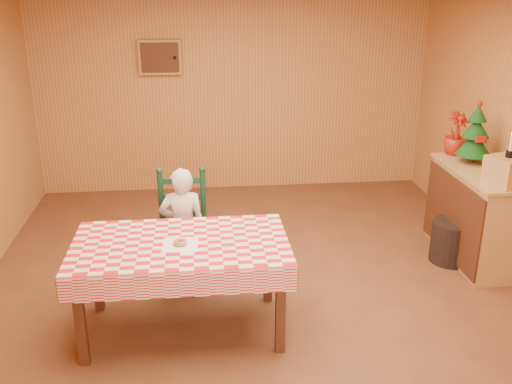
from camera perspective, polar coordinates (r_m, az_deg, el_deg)
ground at (r=5.07m, az=0.24°, el=-10.92°), size 6.00×6.00×0.00m
cabin_walls at (r=4.93m, az=-0.44°, el=10.94°), size 5.10×6.05×2.65m
dining_table at (r=4.42m, az=-7.52°, el=-5.94°), size 1.66×0.96×0.77m
ladder_chair at (r=5.21m, az=-7.28°, el=-3.94°), size 0.44×0.40×1.08m
seated_child at (r=5.13m, az=-7.31°, el=-3.60°), size 0.41×0.27×1.12m
napkin at (r=4.33m, az=-7.58°, el=-5.24°), size 0.28×0.28×0.00m
donut at (r=4.33m, az=-7.59°, el=-5.00°), size 0.13×0.13×0.04m
shelf_unit at (r=6.03m, az=21.15°, el=-2.15°), size 0.54×1.24×0.93m
crate at (r=5.51m, az=23.81°, el=1.96°), size 0.38×0.38×0.25m
christmas_tree at (r=6.02m, az=21.08°, el=5.33°), size 0.34×0.34×0.62m
flower_arrangement at (r=6.27m, az=19.41°, el=5.54°), size 0.31×0.31×0.44m
candle_set at (r=5.46m, az=24.09°, el=3.84°), size 0.07×0.07×0.22m
storage_bin at (r=5.99m, az=19.02°, el=-4.71°), size 0.51×0.51×0.42m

